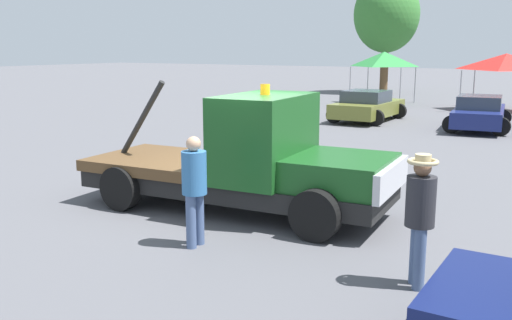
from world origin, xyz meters
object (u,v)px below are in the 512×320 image
object	(u,v)px
parked_car_navy	(479,113)
tree_left	(387,15)
tow_truck	(252,163)
parked_car_olive	(367,106)
traffic_cone	(281,157)
canopy_tent_red	(506,62)
person_near_truck	(420,210)
canopy_tent_green	(384,59)
person_at_hood	(194,184)

from	to	relation	value
parked_car_navy	tree_left	world-z (taller)	tree_left
tow_truck	parked_car_olive	world-z (taller)	tow_truck
traffic_cone	parked_car_navy	bearing A→B (deg)	72.07
parked_car_navy	canopy_tent_red	bearing A→B (deg)	-5.44
person_near_truck	canopy_tent_green	distance (m)	25.89
parked_car_navy	canopy_tent_red	xyz separation A→B (m)	(-0.16, 7.59, 1.81)
tow_truck	tree_left	world-z (taller)	tree_left
parked_car_olive	tree_left	bearing A→B (deg)	16.73
tree_left	parked_car_navy	bearing A→B (deg)	-59.91
person_near_truck	traffic_cone	distance (m)	8.10
parked_car_olive	tree_left	size ratio (longest dim) A/B	0.55
tow_truck	person_near_truck	xyz separation A→B (m)	(3.75, -1.91, 0.10)
parked_car_navy	tow_truck	bearing A→B (deg)	166.55
person_at_hood	traffic_cone	xyz separation A→B (m)	(-1.81, 6.29, -0.79)
tow_truck	person_at_hood	bearing A→B (deg)	-87.87
canopy_tent_green	traffic_cone	bearing A→B (deg)	-79.75
parked_car_navy	traffic_cone	xyz separation A→B (m)	(-3.29, -10.17, -0.39)
parked_car_navy	person_at_hood	bearing A→B (deg)	168.24
person_at_hood	parked_car_navy	distance (m)	16.53
traffic_cone	person_near_truck	bearing A→B (deg)	-48.61
person_at_hood	parked_car_olive	size ratio (longest dim) A/B	0.41
parked_car_navy	canopy_tent_red	size ratio (longest dim) A/B	1.32
canopy_tent_red	canopy_tent_green	bearing A→B (deg)	174.99
person_near_truck	parked_car_navy	world-z (taller)	person_near_truck
canopy_tent_red	parked_car_olive	bearing A→B (deg)	-121.67
tow_truck	canopy_tent_green	bearing A→B (deg)	98.24
person_at_hood	parked_car_navy	bearing A→B (deg)	84.24
person_near_truck	tree_left	size ratio (longest dim) A/B	0.23
canopy_tent_green	traffic_cone	xyz separation A→B (m)	(3.31, -18.32, -2.25)
traffic_cone	person_at_hood	bearing A→B (deg)	-73.94
person_near_truck	canopy_tent_red	xyz separation A→B (m)	(-2.20, 23.80, 1.39)
parked_car_navy	canopy_tent_red	distance (m)	7.81
parked_car_olive	canopy_tent_green	size ratio (longest dim) A/B	1.50
person_at_hood	tree_left	xyz separation A→B (m)	(-7.56, 32.05, 4.30)
canopy_tent_green	person_near_truck	bearing A→B (deg)	-70.47
parked_car_navy	canopy_tent_red	world-z (taller)	canopy_tent_red
parked_car_olive	canopy_tent_green	xyz separation A→B (m)	(-1.94, 7.87, 1.86)
person_at_hood	canopy_tent_red	xyz separation A→B (m)	(1.32, 24.05, 1.42)
canopy_tent_red	parked_car_navy	bearing A→B (deg)	-88.82
canopy_tent_red	traffic_cone	bearing A→B (deg)	-100.01
tow_truck	canopy_tent_green	xyz separation A→B (m)	(-4.89, 22.46, 1.53)
parked_car_navy	tree_left	distance (m)	18.63
person_at_hood	parked_car_olive	world-z (taller)	person_at_hood
tow_truck	parked_car_olive	distance (m)	14.89
parked_car_navy	tree_left	bearing A→B (deg)	23.47
parked_car_olive	tree_left	xyz separation A→B (m)	(-4.37, 15.31, 4.69)
canopy_tent_green	tree_left	distance (m)	8.33
person_at_hood	traffic_cone	bearing A→B (deg)	105.44
tow_truck	canopy_tent_red	world-z (taller)	canopy_tent_red
canopy_tent_red	tree_left	size ratio (longest dim) A/B	0.45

